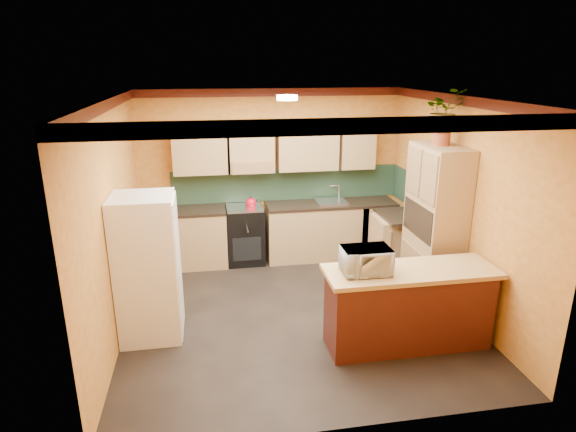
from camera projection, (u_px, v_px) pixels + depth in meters
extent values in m
plane|color=black|center=(295.00, 312.00, 6.20)|extent=(4.20, 4.20, 0.00)
cube|color=white|center=(296.00, 98.00, 5.38)|extent=(4.20, 4.20, 0.04)
cube|color=#E3913D|center=(272.00, 175.00, 7.76)|extent=(4.20, 0.04, 2.70)
cube|color=#E3913D|center=(344.00, 290.00, 3.82)|extent=(4.20, 0.04, 2.70)
cube|color=#E3913D|center=(114.00, 222.00, 5.45)|extent=(0.04, 4.20, 2.70)
cube|color=#E3913D|center=(457.00, 204.00, 6.13)|extent=(0.04, 4.20, 2.70)
cube|color=#1D362B|center=(287.00, 184.00, 7.84)|extent=(3.70, 0.02, 0.53)
cube|color=#1D362B|center=(410.00, 190.00, 7.49)|extent=(0.02, 1.40, 0.53)
cube|color=tan|center=(279.00, 148.00, 7.48)|extent=(3.10, 0.34, 0.70)
cylinder|color=white|center=(287.00, 98.00, 5.95)|extent=(0.26, 0.26, 0.06)
cube|color=tan|center=(284.00, 233.00, 7.78)|extent=(3.65, 0.60, 0.88)
cube|color=black|center=(284.00, 206.00, 7.64)|extent=(3.65, 0.62, 0.04)
cube|color=black|center=(245.00, 235.00, 7.67)|extent=(0.58, 0.58, 0.91)
cube|color=silver|center=(331.00, 202.00, 7.75)|extent=(0.48, 0.40, 0.03)
cube|color=tan|center=(400.00, 245.00, 7.28)|extent=(0.60, 0.80, 0.88)
cube|color=black|center=(402.00, 216.00, 7.14)|extent=(0.62, 0.80, 0.04)
cube|color=white|center=(148.00, 268.00, 5.46)|extent=(0.68, 0.66, 1.70)
cube|color=tan|center=(434.00, 226.00, 6.24)|extent=(0.48, 0.90, 2.10)
cylinder|color=brown|center=(441.00, 139.00, 5.94)|extent=(0.22, 0.22, 0.16)
imported|color=tan|center=(444.00, 110.00, 5.83)|extent=(0.50, 0.45, 0.53)
cube|color=#512013|center=(408.00, 309.00, 5.38)|extent=(1.80, 0.55, 0.88)
cube|color=tan|center=(411.00, 271.00, 5.24)|extent=(1.90, 0.65, 0.05)
imported|color=white|center=(366.00, 260.00, 5.10)|extent=(0.51, 0.35, 0.28)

